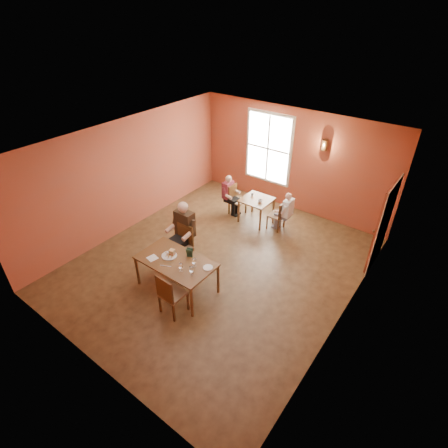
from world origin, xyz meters
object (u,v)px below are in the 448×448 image
Objects in this scene: main_table at (177,274)px; chair_diner_white at (276,215)px; diner_main at (179,240)px; diner_maroon at (237,196)px; chair_diner_main at (180,247)px; chair_empty at (173,293)px; chair_diner_maroon at (238,200)px; second_table at (256,210)px; diner_white at (278,211)px.

chair_diner_white is (0.53, 3.40, 0.04)m from main_table.
diner_main is 2.81m from diner_maroon.
chair_diner_main reaches higher than main_table.
diner_maroon is (-1.21, 3.95, 0.08)m from chair_empty.
chair_empty is at bearing 127.94° from diner_main.
main_table is at bearing 12.79° from chair_diner_maroon.
chair_diner_main is at bearing 127.57° from main_table.
chair_diner_main is 0.91× the size of diner_maroon.
diner_main is 1.69× the size of chair_diner_maroon.
chair_diner_main is 1.31× the size of second_table.
chair_diner_white is 0.75× the size of diner_maroon.
chair_diner_white is at bearing 90.14° from chair_empty.
chair_empty is 0.90× the size of diner_white.
main_table is 3.44m from chair_diner_white.
diner_white reaches higher than main_table.
main_table is 3.41m from second_table.
chair_diner_maroon is (-0.65, 0.00, 0.09)m from second_table.
chair_diner_main is 2.78m from second_table.
chair_diner_maroon is 0.78× the size of diner_maroon.
diner_main is 2.81m from chair_diner_maroon.
diner_white is at bearing 0.00° from second_table.
diner_white reaches higher than chair_diner_white.
chair_diner_maroon is at bearing 102.79° from main_table.
diner_main is 1.31× the size of diner_maroon.
diner_white is (0.03, 0.00, 0.12)m from chair_diner_white.
diner_white is (1.06, 2.78, -0.20)m from diner_main.
diner_main reaches higher than second_table.
chair_diner_maroon is (-0.27, 2.78, -0.31)m from diner_main.
chair_diner_main is 0.94× the size of diner_white.
diner_white is at bearing 90.00° from chair_diner_maroon.
chair_diner_main is 1.21× the size of chair_diner_white.
chair_diner_maroon is (-1.18, 3.95, -0.05)m from chair_empty.
main_table is at bearing 128.73° from chair_empty.
second_table is 0.92× the size of chair_diner_white.
diner_main is 2.98m from diner_white.
diner_white is (0.15, 3.95, 0.06)m from chair_empty.
chair_diner_main reaches higher than chair_diner_white.
chair_empty is at bearing -82.37° from second_table.
main_table is at bearing 170.70° from diner_white.
diner_main is at bearing 128.88° from main_table.
chair_diner_white is (0.12, 3.95, -0.07)m from chair_empty.
chair_diner_white reaches higher than main_table.
chair_empty reaches higher than chair_diner_white.
diner_main is at bearing -97.72° from second_table.
chair_diner_white is (1.03, 2.75, -0.09)m from chair_diner_main.
chair_diner_white reaches higher than second_table.
second_table is at bearing 90.00° from chair_diner_white.
chair_diner_main is 0.23m from diner_main.
chair_diner_main is at bearing 159.54° from chair_diner_white.
chair_diner_maroon reaches higher than second_table.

